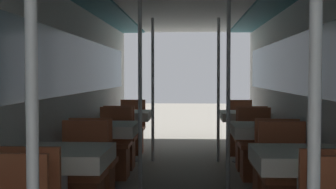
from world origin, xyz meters
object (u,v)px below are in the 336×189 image
at_px(chair_left_far_3, 132,137).
at_px(chair_right_near_3, 250,149).
at_px(support_pole_right_0, 314,140).
at_px(dining_table_right_1, 303,163).
at_px(chair_left_near_2, 94,177).
at_px(chair_left_near_3, 121,149).
at_px(dining_table_left_1, 62,161).
at_px(support_pole_left_2, 140,95).
at_px(support_pole_left_0, 32,139).
at_px(support_pole_left_3, 153,90).
at_px(dining_table_left_3, 127,118).
at_px(dining_table_left_2, 105,132).
at_px(support_pole_right_2, 228,95).
at_px(chair_right_far_3, 240,137).
at_px(dining_table_right_3, 245,118).
at_px(dining_table_right_2, 264,133).
at_px(chair_right_near_2, 273,179).
at_px(chair_left_far_2, 114,156).
at_px(support_pole_right_3, 218,90).
at_px(chair_right_far_2, 256,157).

bearing_deg(chair_left_far_3, chair_right_near_3, 145.21).
xyz_separation_m(support_pole_right_0, dining_table_right_1, (0.39, 1.77, -0.41)).
height_order(chair_left_near_2, chair_left_near_3, same).
distance_m(dining_table_left_1, support_pole_left_2, 1.85).
height_order(support_pole_left_0, support_pole_left_3, same).
bearing_deg(dining_table_left_3, support_pole_left_2, -77.59).
distance_m(dining_table_left_2, chair_right_near_3, 2.13).
xyz_separation_m(support_pole_right_2, chair_right_far_3, (0.39, 2.37, -0.78)).
distance_m(dining_table_left_2, chair_left_near_3, 1.22).
bearing_deg(chair_right_near_3, dining_table_left_3, 160.84).
height_order(support_pole_left_0, dining_table_right_3, support_pole_left_0).
xyz_separation_m(dining_table_left_3, chair_right_near_3, (1.74, -0.61, -0.37)).
relative_size(support_pole_left_3, support_pole_right_0, 1.00).
relative_size(support_pole_left_0, dining_table_right_2, 2.86).
xyz_separation_m(support_pole_left_0, dining_table_right_3, (1.36, 5.30, -0.41)).
relative_size(dining_table_right_3, chair_right_near_3, 0.85).
distance_m(chair_left_near_3, chair_right_near_2, 2.48).
distance_m(support_pole_left_0, support_pole_right_0, 0.97).
bearing_deg(dining_table_left_1, support_pole_left_2, 77.59).
height_order(dining_table_left_1, support_pole_left_2, support_pole_left_2).
height_order(chair_left_near_3, chair_right_near_2, same).
bearing_deg(chair_left_far_3, support_pole_left_0, 93.77).
distance_m(support_pole_left_0, chair_left_far_3, 5.97).
xyz_separation_m(dining_table_right_1, chair_right_near_2, (-0.00, 1.16, -0.37)).
relative_size(chair_left_far_2, dining_table_left_3, 1.18).
relative_size(chair_left_far_2, support_pole_right_3, 0.41).
height_order(dining_table_left_2, dining_table_right_3, same).
bearing_deg(chair_right_near_3, chair_left_near_3, 180.00).
height_order(chair_right_far_2, dining_table_right_3, chair_right_far_2).
relative_size(chair_left_near_3, support_pole_left_3, 0.41).
bearing_deg(support_pole_right_0, chair_right_near_3, 85.27).
height_order(dining_table_left_3, chair_left_far_3, chair_left_far_3).
relative_size(dining_table_right_1, support_pole_right_2, 0.35).
xyz_separation_m(chair_left_near_3, support_pole_right_0, (1.36, -4.69, 0.78)).
bearing_deg(dining_table_left_3, chair_right_far_3, 19.16).
height_order(support_pole_left_2, chair_right_far_3, support_pole_left_2).
bearing_deg(support_pole_right_2, chair_left_near_2, -155.92).
distance_m(chair_left_far_3, dining_table_right_1, 4.50).
height_order(support_pole_left_3, support_pole_right_2, same).
bearing_deg(support_pole_right_3, dining_table_left_1, -111.01).
bearing_deg(chair_right_near_2, chair_right_far_3, 90.00).
height_order(dining_table_left_2, chair_right_far_2, chair_right_far_2).
bearing_deg(support_pole_right_2, dining_table_left_1, -127.53).
relative_size(dining_table_left_1, support_pole_right_0, 0.35).
bearing_deg(support_pole_left_2, dining_table_left_2, 180.00).
bearing_deg(support_pole_left_2, support_pole_right_3, 61.27).
bearing_deg(support_pole_right_3, dining_table_right_3, 0.00).
bearing_deg(dining_table_left_1, chair_right_far_3, 67.13).
bearing_deg(support_pole_left_0, chair_right_near_2, 65.12).
distance_m(support_pole_left_0, chair_right_far_3, 6.11).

